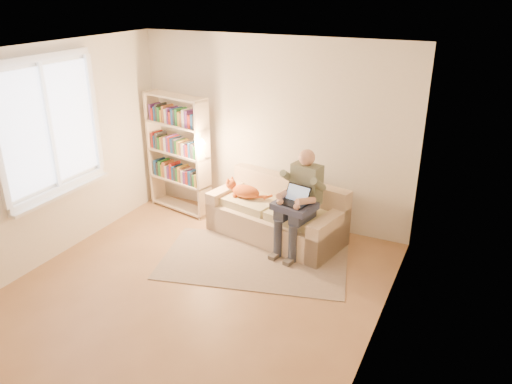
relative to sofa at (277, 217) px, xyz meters
The scene contains 13 objects.
floor 1.79m from the sofa, 100.21° to the right, with size 4.50×4.50×0.00m, color #8F6441.
ceiling 2.91m from the sofa, 100.21° to the right, with size 4.00×4.50×0.02m, color white.
wall_left 3.07m from the sofa, 143.08° to the right, with size 0.02×4.50×2.60m, color silver.
wall_right 2.63m from the sofa, 45.85° to the right, with size 0.02×4.50×2.60m, color silver.
wall_back 1.18m from the sofa, 121.43° to the left, with size 4.00×0.02×2.60m, color silver.
window 2.94m from the sofa, 145.76° to the right, with size 0.12×1.52×1.69m.
sofa is the anchor object (origin of this frame).
person 0.67m from the sofa, 29.70° to the right, with size 0.48×0.65×1.34m.
cat 0.55m from the sofa, behind, with size 0.62×0.29×0.22m.
blanket 0.63m from the sofa, 44.95° to the right, with size 0.49×0.40×0.08m, color #2B304C.
laptop 0.69m from the sofa, 43.95° to the right, with size 0.38×0.35×0.27m.
bookshelf 1.81m from the sofa, behind, with size 1.16×0.55×1.77m.
rug 0.79m from the sofa, 88.78° to the right, with size 2.28×1.35×0.01m, color gray.
Camera 1 is at (2.70, -3.88, 3.21)m, focal length 35.00 mm.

